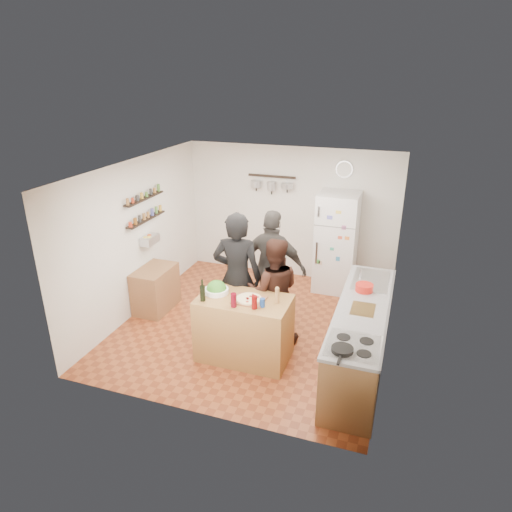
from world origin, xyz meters
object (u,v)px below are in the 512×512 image
at_px(prep_island, 244,328).
at_px(fridge, 336,242).
at_px(salt_canister, 262,303).
at_px(pepper_mill, 277,296).
at_px(wall_clock, 344,169).
at_px(salad_bowl, 217,291).
at_px(person_center, 273,291).
at_px(red_bowl, 364,288).
at_px(wine_bottle, 203,293).
at_px(side_table, 156,289).
at_px(person_left, 237,277).
at_px(skillet, 342,350).
at_px(person_back, 273,268).
at_px(counter_run, 360,338).

relative_size(prep_island, fridge, 0.69).
bearing_deg(fridge, salt_canister, -100.40).
height_order(pepper_mill, wall_clock, wall_clock).
xyz_separation_m(prep_island, salad_bowl, (-0.42, 0.05, 0.49)).
bearing_deg(person_center, red_bowl, 171.65).
relative_size(wine_bottle, side_table, 0.27).
relative_size(person_left, skillet, 8.06).
bearing_deg(person_center, person_back, -89.02).
bearing_deg(person_back, skillet, 129.11).
distance_m(wine_bottle, wall_clock, 3.58).
xyz_separation_m(person_center, counter_run, (1.30, -0.26, -0.36)).
bearing_deg(skillet, person_left, 143.14).
bearing_deg(person_center, wine_bottle, 28.58).
height_order(wine_bottle, salt_canister, wine_bottle).
xyz_separation_m(person_back, wall_clock, (0.73, 1.83, 1.23)).
bearing_deg(wall_clock, pepper_mill, -96.90).
distance_m(wine_bottle, person_center, 1.10).
relative_size(counter_run, fridge, 1.46).
relative_size(salad_bowl, wall_clock, 1.11).
xyz_separation_m(wine_bottle, side_table, (-1.39, 1.05, -0.65)).
distance_m(red_bowl, fridge, 1.97).
distance_m(person_center, red_bowl, 1.28).
relative_size(pepper_mill, side_table, 0.23).
distance_m(person_left, side_table, 1.76).
distance_m(salad_bowl, side_table, 1.76).
bearing_deg(prep_island, person_back, 86.52).
distance_m(salt_canister, fridge, 2.76).
height_order(salad_bowl, person_back, person_back).
distance_m(red_bowl, side_table, 3.44).
height_order(pepper_mill, skillet, pepper_mill).
bearing_deg(pepper_mill, skillet, -40.91).
distance_m(salt_canister, side_table, 2.46).
bearing_deg(salt_canister, pepper_mill, 48.58).
xyz_separation_m(person_back, side_table, (-1.96, -0.26, -0.55)).
height_order(fridge, wall_clock, wall_clock).
relative_size(skillet, wall_clock, 0.81).
bearing_deg(salad_bowl, pepper_mill, 0.00).
xyz_separation_m(wine_bottle, pepper_mill, (0.95, 0.27, -0.02)).
relative_size(wine_bottle, person_center, 0.13).
bearing_deg(salad_bowl, counter_run, 6.99).
bearing_deg(wine_bottle, red_bowl, 25.96).
distance_m(salad_bowl, person_back, 1.15).
bearing_deg(side_table, counter_run, -8.93).
bearing_deg(salad_bowl, salt_canister, -13.28).
bearing_deg(person_back, fridge, -112.81).
relative_size(person_back, counter_run, 0.70).
height_order(salad_bowl, side_table, salad_bowl).
distance_m(salt_canister, person_back, 1.24).
height_order(person_left, person_center, person_left).
height_order(person_center, fridge, fridge).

